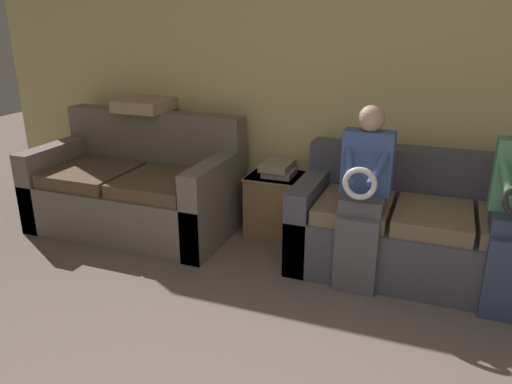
% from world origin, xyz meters
% --- Properties ---
extents(wall_back, '(7.12, 0.06, 2.55)m').
position_xyz_m(wall_back, '(0.00, 3.02, 1.27)').
color(wall_back, '#DBCC7F').
rests_on(wall_back, ground_plane).
extents(couch_main, '(1.90, 0.85, 0.82)m').
position_xyz_m(couch_main, '(0.53, 2.52, 0.30)').
color(couch_main, '#4C4C56').
rests_on(couch_main, ground_plane).
extents(couch_side, '(1.67, 0.92, 0.95)m').
position_xyz_m(couch_side, '(-1.85, 2.47, 0.33)').
color(couch_side, '#70665B').
rests_on(couch_side, ground_plane).
extents(child_left_seated, '(0.33, 0.38, 1.21)m').
position_xyz_m(child_left_seated, '(0.09, 2.18, 0.66)').
color(child_left_seated, '#56565B').
rests_on(child_left_seated, ground_plane).
extents(side_shelf, '(0.49, 0.41, 0.51)m').
position_xyz_m(side_shelf, '(-0.69, 2.77, 0.26)').
color(side_shelf, olive).
rests_on(side_shelf, ground_plane).
extents(book_stack, '(0.26, 0.31, 0.11)m').
position_xyz_m(book_stack, '(-0.69, 2.77, 0.56)').
color(book_stack, gray).
rests_on(book_stack, side_shelf).
extents(throw_pillow, '(0.43, 0.43, 0.10)m').
position_xyz_m(throw_pillow, '(-1.93, 2.78, 1.00)').
color(throw_pillow, tan).
rests_on(throw_pillow, couch_side).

